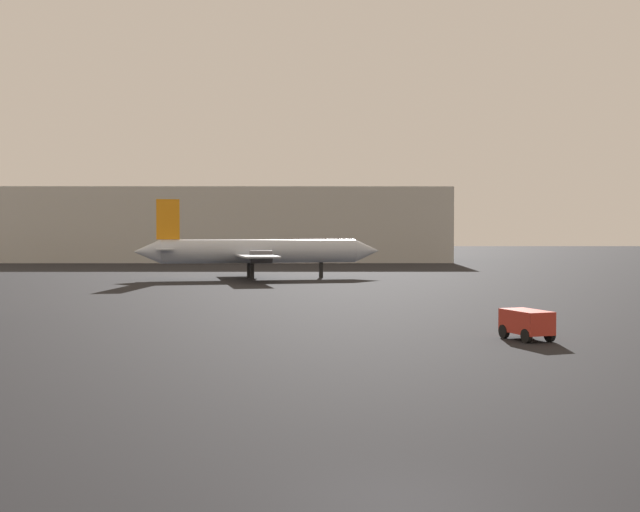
% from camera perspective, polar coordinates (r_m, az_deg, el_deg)
% --- Properties ---
extents(ground_plane, '(600.00, 600.00, 0.00)m').
position_cam_1_polar(ground_plane, '(13.92, 6.18, -17.67)').
color(ground_plane, black).
extents(airplane_far_left, '(25.77, 19.80, 8.20)m').
position_cam_1_polar(airplane_far_left, '(82.34, -4.54, 0.34)').
color(airplane_far_left, '#B2BCCC').
rests_on(airplane_far_left, ground_plane).
extents(baggage_cart, '(2.06, 2.70, 1.30)m').
position_cam_1_polar(baggage_cart, '(35.48, 14.74, -4.68)').
color(baggage_cart, red).
rests_on(baggage_cart, ground_plane).
extents(terminal_building, '(73.12, 26.83, 12.31)m').
position_cam_1_polar(terminal_building, '(140.02, -6.22, 2.19)').
color(terminal_building, '#B7B7B2').
rests_on(terminal_building, ground_plane).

